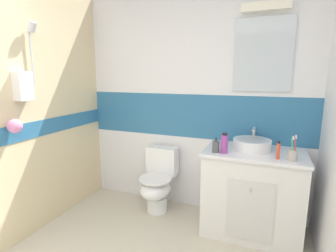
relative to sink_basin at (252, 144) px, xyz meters
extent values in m
cube|color=white|center=(-0.69, 0.29, -0.48)|extent=(3.20, 0.10, 0.85)
cube|color=teal|center=(-0.69, 0.29, 0.20)|extent=(3.20, 0.10, 0.50)
cube|color=white|center=(-0.69, 0.29, 1.02)|extent=(3.20, 0.10, 1.15)
cube|color=silver|center=(0.03, 0.23, 0.86)|extent=(0.56, 0.02, 0.72)
cube|color=white|center=(0.03, 0.19, 1.29)|extent=(0.45, 0.10, 0.08)
cube|color=beige|center=(-2.04, -0.96, 0.35)|extent=(0.10, 3.48, 2.50)
cube|color=teal|center=(-1.99, -0.96, 0.14)|extent=(0.01, 3.48, 0.16)
cube|color=white|center=(-1.94, -0.88, 0.56)|extent=(0.10, 0.14, 0.26)
cylinder|color=silver|center=(-1.96, -0.74, 0.83)|extent=(0.02, 0.02, 0.53)
cylinder|color=silver|center=(-1.92, -0.74, 1.09)|extent=(0.10, 0.07, 0.11)
sphere|color=pink|center=(-1.91, -1.02, 0.23)|extent=(0.12, 0.12, 0.12)
cube|color=silver|center=(0.03, -0.04, -0.49)|extent=(0.91, 0.57, 0.82)
cube|color=white|center=(0.03, -0.05, -0.07)|extent=(0.93, 0.59, 0.03)
cube|color=silver|center=(0.03, -0.33, -0.54)|extent=(0.41, 0.01, 0.57)
cylinder|color=silver|center=(0.03, -0.35, -0.33)|extent=(0.02, 0.02, 0.03)
cylinder|color=white|center=(0.00, 0.00, 0.00)|extent=(0.36, 0.36, 0.10)
cylinder|color=#AFB1BA|center=(0.00, 0.00, 0.04)|extent=(0.30, 0.30, 0.01)
cylinder|color=silver|center=(0.00, 0.21, 0.04)|extent=(0.03, 0.03, 0.18)
cylinder|color=silver|center=(0.00, 0.11, 0.13)|extent=(0.02, 0.16, 0.02)
cylinder|color=white|center=(-1.01, -0.04, -0.81)|extent=(0.24, 0.24, 0.18)
ellipsoid|color=white|center=(-1.01, -0.08, -0.61)|extent=(0.34, 0.42, 0.22)
cylinder|color=white|center=(-1.01, -0.08, -0.49)|extent=(0.37, 0.37, 0.02)
cube|color=white|center=(-1.01, 0.13, -0.34)|extent=(0.36, 0.17, 0.33)
cylinder|color=silver|center=(-1.01, 0.13, -0.17)|extent=(0.04, 0.04, 0.02)
cylinder|color=#B2ADA3|center=(0.34, -0.22, -0.01)|extent=(0.08, 0.08, 0.09)
cylinder|color=#3FB259|center=(0.34, -0.24, 0.06)|extent=(0.04, 0.03, 0.17)
cube|color=white|center=(0.34, -0.24, 0.14)|extent=(0.02, 0.02, 0.03)
cylinder|color=#D83F4C|center=(0.36, -0.21, 0.06)|extent=(0.03, 0.03, 0.18)
cube|color=white|center=(0.36, -0.21, 0.15)|extent=(0.02, 0.02, 0.03)
cylinder|color=#4C4C51|center=(-0.31, -0.23, 0.00)|extent=(0.07, 0.07, 0.11)
cylinder|color=#262626|center=(-0.31, -0.23, 0.07)|extent=(0.01, 0.01, 0.04)
cylinder|color=#262626|center=(-0.31, -0.25, 0.09)|extent=(0.01, 0.02, 0.01)
cylinder|color=#D84C33|center=(0.23, -0.23, 0.02)|extent=(0.03, 0.03, 0.14)
cylinder|color=black|center=(0.23, -0.23, 0.10)|extent=(0.02, 0.02, 0.02)
cylinder|color=#993F99|center=(-0.23, -0.23, 0.03)|extent=(0.07, 0.07, 0.17)
cylinder|color=black|center=(-0.23, -0.23, 0.13)|extent=(0.05, 0.05, 0.02)
camera|label=1|loc=(0.14, -2.56, 0.66)|focal=27.45mm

